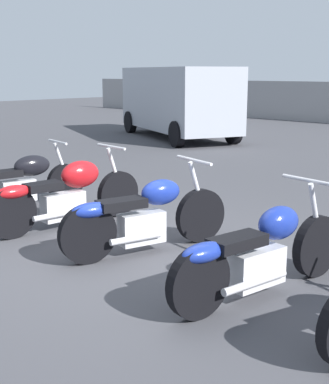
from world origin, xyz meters
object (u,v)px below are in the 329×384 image
Objects in this scene: motorcycle_slot_2 at (143,216)px; motorcycle_slot_3 at (260,253)px; motorcycle_slot_1 at (66,193)px; motorcycle_slot_0 at (20,181)px; parked_van at (177,99)px.

motorcycle_slot_3 is at bearing 10.73° from motorcycle_slot_2.
motorcycle_slot_1 is 1.04× the size of motorcycle_slot_3.
parked_van is (-4.27, 7.91, 0.76)m from motorcycle_slot_0.
motorcycle_slot_2 is at bearing 6.69° from motorcycle_slot_0.
parked_van is (-7.01, 8.00, 0.75)m from motorcycle_slot_2.
motorcycle_slot_1 is (1.29, -0.08, 0.03)m from motorcycle_slot_0.
motorcycle_slot_2 reaches higher than motorcycle_slot_3.
motorcycle_slot_3 reaches higher than motorcycle_slot_0.
motorcycle_slot_2 is at bearing 4.35° from motorcycle_slot_1.
motorcycle_slot_3 is 11.84m from parked_van.
parked_van reaches higher than motorcycle_slot_1.
parked_van reaches higher than motorcycle_slot_2.
motorcycle_slot_1 reaches higher than motorcycle_slot_3.
motorcycle_slot_0 is 1.30m from motorcycle_slot_1.
motorcycle_slot_2 is (1.45, -0.00, -0.02)m from motorcycle_slot_1.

